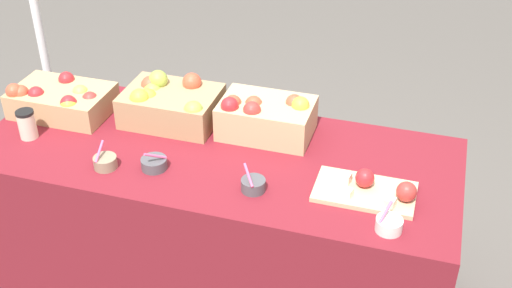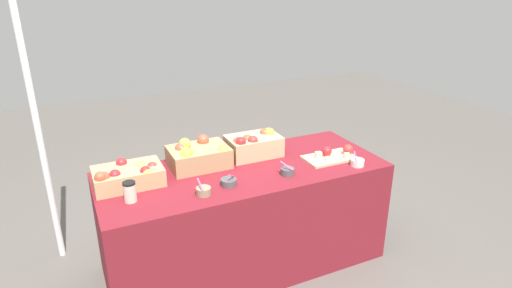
# 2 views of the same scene
# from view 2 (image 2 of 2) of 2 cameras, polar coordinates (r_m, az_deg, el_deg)

# --- Properties ---
(ground_plane) EXTENTS (10.00, 10.00, 0.00)m
(ground_plane) POSITION_cam_2_polar(r_m,az_deg,el_deg) (3.21, -1.48, -15.43)
(ground_plane) COLOR #56514C
(table) EXTENTS (1.90, 0.76, 0.74)m
(table) POSITION_cam_2_polar(r_m,az_deg,el_deg) (3.00, -1.55, -9.77)
(table) COLOR maroon
(table) RESTS_ON ground_plane
(apple_crate_left) EXTENTS (0.41, 0.26, 0.16)m
(apple_crate_left) POSITION_cam_2_polar(r_m,az_deg,el_deg) (2.71, -16.74, -4.05)
(apple_crate_left) COLOR tan
(apple_crate_left) RESTS_ON table
(apple_crate_middle) EXTENTS (0.39, 0.28, 0.20)m
(apple_crate_middle) POSITION_cam_2_polar(r_m,az_deg,el_deg) (2.86, -7.82, -1.52)
(apple_crate_middle) COLOR tan
(apple_crate_middle) RESTS_ON table
(apple_crate_right) EXTENTS (0.37, 0.25, 0.19)m
(apple_crate_right) POSITION_cam_2_polar(r_m,az_deg,el_deg) (3.01, -0.37, -0.11)
(apple_crate_right) COLOR tan
(apple_crate_right) RESTS_ON table
(cutting_board_front) EXTENTS (0.36, 0.21, 0.09)m
(cutting_board_front) POSITION_cam_2_polar(r_m,az_deg,el_deg) (3.03, 10.18, -1.49)
(cutting_board_front) COLOR #D1B284
(cutting_board_front) RESTS_ON table
(sample_bowl_near) EXTENTS (0.09, 0.09, 0.09)m
(sample_bowl_near) POSITION_cam_2_polar(r_m,az_deg,el_deg) (2.95, 13.43, -2.41)
(sample_bowl_near) COLOR silver
(sample_bowl_near) RESTS_ON table
(sample_bowl_mid) EXTENTS (0.09, 0.10, 0.09)m
(sample_bowl_mid) POSITION_cam_2_polar(r_m,az_deg,el_deg) (2.75, 4.24, -3.66)
(sample_bowl_mid) COLOR #4C4C51
(sample_bowl_mid) RESTS_ON table
(sample_bowl_far) EXTENTS (0.10, 0.10, 0.09)m
(sample_bowl_far) POSITION_cam_2_polar(r_m,az_deg,el_deg) (2.61, -3.67, -5.10)
(sample_bowl_far) COLOR #4C4C51
(sample_bowl_far) RESTS_ON table
(sample_bowl_extra) EXTENTS (0.09, 0.09, 0.10)m
(sample_bowl_extra) POSITION_cam_2_polar(r_m,az_deg,el_deg) (2.52, -7.06, -6.27)
(sample_bowl_extra) COLOR gray
(sample_bowl_extra) RESTS_ON table
(coffee_cup) EXTENTS (0.07, 0.07, 0.12)m
(coffee_cup) POSITION_cam_2_polar(r_m,az_deg,el_deg) (2.51, -16.56, -6.15)
(coffee_cup) COLOR beige
(coffee_cup) RESTS_ON table
(tent_pole) EXTENTS (0.04, 0.04, 1.96)m
(tent_pole) POSITION_cam_2_polar(r_m,az_deg,el_deg) (3.16, -27.17, 1.61)
(tent_pole) COLOR white
(tent_pole) RESTS_ON ground_plane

